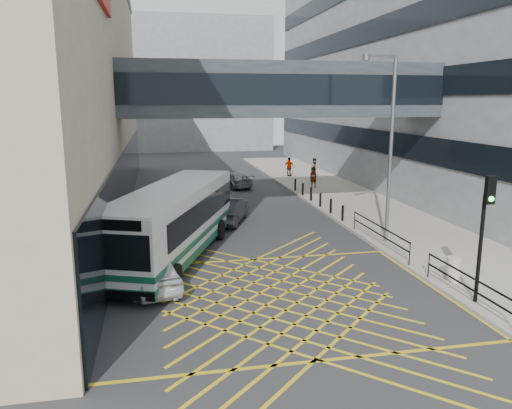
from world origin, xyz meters
TOP-DOWN VIEW (x-y plane):
  - ground at (0.00, 0.00)m, footprint 120.00×120.00m
  - building_right at (23.98, 24.00)m, footprint 24.09×44.00m
  - building_far at (-2.00, 60.00)m, footprint 28.00×16.00m
  - skybridge at (3.00, 12.00)m, footprint 20.00×4.10m
  - pavement at (9.00, 15.00)m, footprint 6.00×54.00m
  - box_junction at (0.00, 0.00)m, footprint 12.00×9.00m
  - bus at (-3.41, 5.52)m, footprint 6.54×11.58m
  - car_white at (-4.50, 1.96)m, footprint 2.93×5.01m
  - car_dark at (-0.12, 11.52)m, footprint 3.35×5.04m
  - car_silver at (1.97, 23.22)m, footprint 3.02×4.51m
  - traffic_light at (6.48, -2.11)m, footprint 0.32×0.51m
  - street_lamp at (6.62, 5.53)m, footprint 1.97×0.81m
  - litter_bin at (6.91, 0.01)m, footprint 0.53×0.53m
  - kerb_railings at (6.15, 1.78)m, footprint 0.05×12.54m
  - bollards at (6.25, 15.00)m, footprint 0.14×10.14m
  - pedestrian_a at (7.98, 20.94)m, footprint 0.73×0.59m
  - pedestrian_b at (9.51, 25.30)m, footprint 1.00×0.78m
  - pedestrian_c at (7.68, 27.12)m, footprint 1.06×1.05m

SIDE VIEW (x-z plane):
  - ground at x=0.00m, z-range 0.00..0.00m
  - box_junction at x=0.00m, z-range 0.00..0.01m
  - pavement at x=9.00m, z-range 0.00..0.16m
  - bollards at x=6.25m, z-range 0.16..1.06m
  - litter_bin at x=6.91m, z-range 0.16..1.08m
  - car_silver at x=1.97m, z-range 0.00..1.30m
  - car_dark at x=-0.12m, z-range 0.00..1.47m
  - car_white at x=-4.50m, z-range 0.00..1.49m
  - kerb_railings at x=6.15m, z-range 0.38..1.38m
  - pedestrian_a at x=7.98m, z-range 0.16..1.79m
  - pedestrian_c at x=7.68m, z-range 0.16..1.87m
  - pedestrian_b at x=9.51m, z-range 0.16..1.96m
  - bus at x=-3.41m, z-range 0.11..3.31m
  - traffic_light at x=6.48m, z-range 0.82..5.22m
  - street_lamp at x=6.62m, z-range 0.77..9.54m
  - skybridge at x=3.00m, z-range 6.00..9.00m
  - building_far at x=-2.00m, z-range 0.00..18.00m
  - building_right at x=23.98m, z-range 0.00..20.00m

